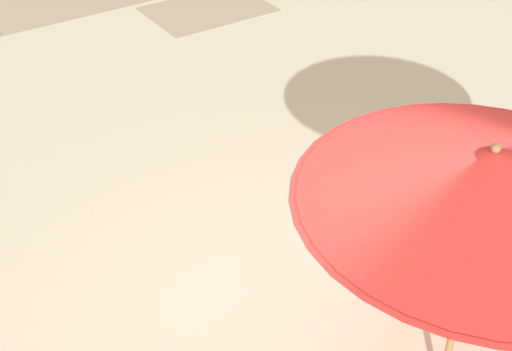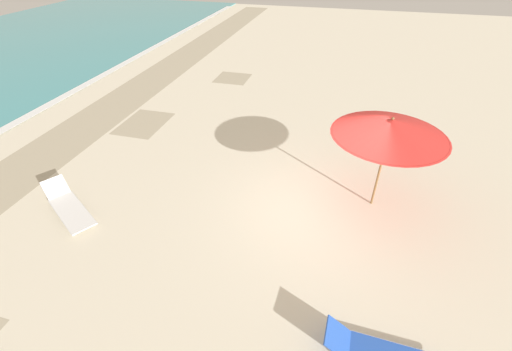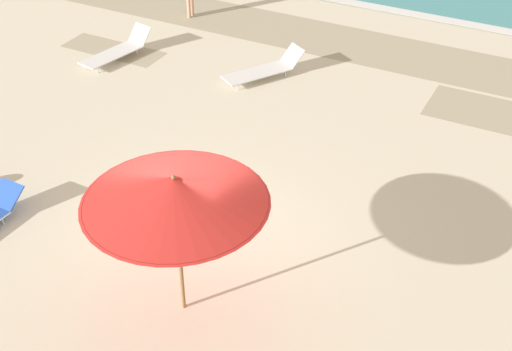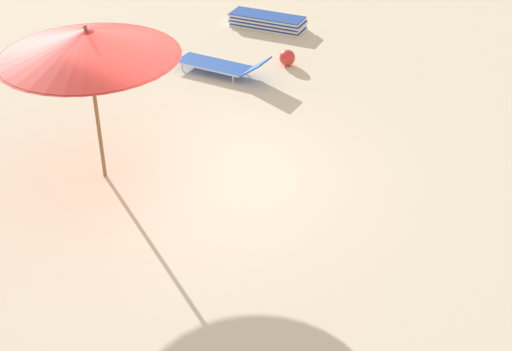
{
  "view_description": "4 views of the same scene",
  "coord_description": "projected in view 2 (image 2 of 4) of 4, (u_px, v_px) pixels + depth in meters",
  "views": [
    {
      "loc": [
        -2.96,
        -3.71,
        5.2
      ],
      "look_at": [
        0.54,
        1.52,
        0.7
      ],
      "focal_mm": 50.0,
      "sensor_mm": 36.0,
      "label": 1
    },
    {
      "loc": [
        -7.19,
        -0.07,
        6.11
      ],
      "look_at": [
        0.08,
        1.86,
        0.72
      ],
      "focal_mm": 24.0,
      "sensor_mm": 36.0,
      "label": 2
    },
    {
      "loc": [
        5.4,
        -8.02,
        8.38
      ],
      "look_at": [
        0.51,
        1.42,
        0.87
      ],
      "focal_mm": 50.0,
      "sensor_mm": 36.0,
      "label": 3
    },
    {
      "loc": [
        8.42,
        5.27,
        6.35
      ],
      "look_at": [
        0.72,
        1.54,
        0.86
      ],
      "focal_mm": 50.0,
      "sensor_mm": 36.0,
      "label": 4
    }
  ],
  "objects": [
    {
      "name": "beach_umbrella",
      "position": [
        390.0,
        128.0,
        8.08
      ],
      "size": [
        2.77,
        2.77,
        2.6
      ],
      "color": "olive",
      "rests_on": "ground_plane"
    },
    {
      "name": "sun_lounger_beside_umbrella",
      "position": [
        68.0,
        206.0,
        8.99
      ],
      "size": [
        1.64,
        2.14,
        0.6
      ],
      "rotation": [
        0.0,
        0.0,
        -0.56
      ],
      "color": "white",
      "rests_on": "ground_plane"
    },
    {
      "name": "ground_plane",
      "position": [
        321.0,
        211.0,
        9.27
      ],
      "size": [
        60.0,
        60.0,
        0.16
      ],
      "color": "beige"
    }
  ]
}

